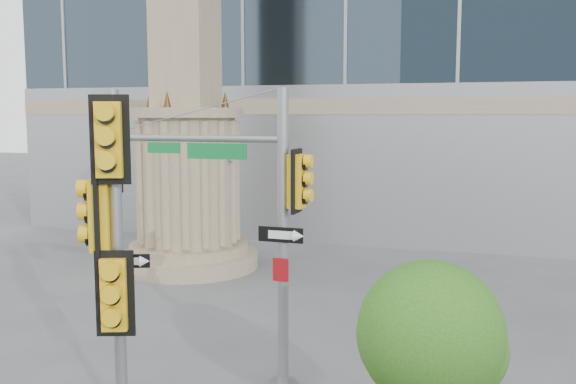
# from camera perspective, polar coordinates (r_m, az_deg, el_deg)

# --- Properties ---
(monument) EXTENTS (4.40, 4.40, 16.60)m
(monument) POSITION_cam_1_polar(r_m,az_deg,el_deg) (20.52, -9.01, 8.56)
(monument) COLOR gray
(monument) RESTS_ON ground
(main_signal_pole) EXTENTS (4.15, 0.51, 5.35)m
(main_signal_pole) POSITION_cam_1_polar(r_m,az_deg,el_deg) (11.56, -4.99, -0.95)
(main_signal_pole) COLOR slate
(main_signal_pole) RESTS_ON ground
(secondary_signal_pole) EXTENTS (0.99, 0.70, 5.26)m
(secondary_signal_pole) POSITION_cam_1_polar(r_m,az_deg,el_deg) (10.04, -15.45, -3.67)
(secondary_signal_pole) COLOR slate
(secondary_signal_pole) RESTS_ON ground
(street_tree) EXTENTS (1.95, 1.90, 3.03)m
(street_tree) POSITION_cam_1_polar(r_m,az_deg,el_deg) (8.68, 12.76, -12.71)
(street_tree) COLOR gray
(street_tree) RESTS_ON ground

